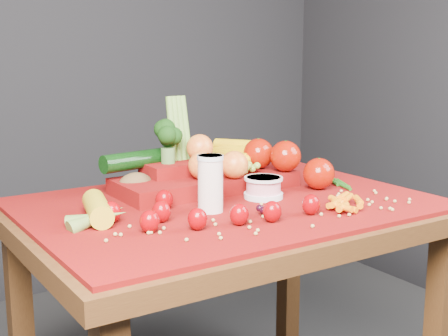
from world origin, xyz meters
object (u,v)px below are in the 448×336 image
table (228,240)px  produce_mound (216,167)px  yogurt_bowl (263,187)px  milk_glass (210,181)px

table → produce_mound: (0.06, 0.15, 0.17)m
yogurt_bowl → produce_mound: (-0.05, 0.17, 0.03)m
yogurt_bowl → table: bearing=169.3°
table → milk_glass: (-0.09, -0.06, 0.18)m
milk_glass → table: bearing=33.2°
table → yogurt_bowl: (0.10, -0.02, 0.14)m
yogurt_bowl → milk_glass: bearing=-168.2°
produce_mound → milk_glass: bearing=-125.5°
produce_mound → table: bearing=-110.7°
table → produce_mound: 0.23m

